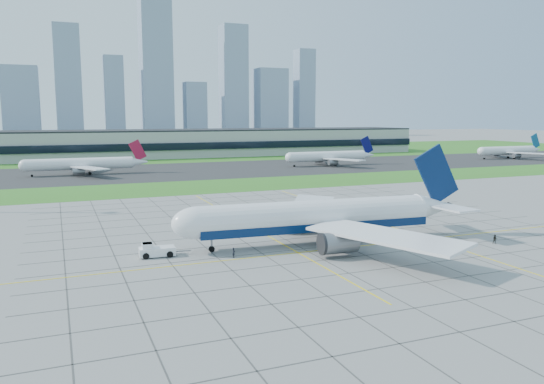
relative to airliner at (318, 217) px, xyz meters
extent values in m
plane|color=gray|center=(3.74, -2.81, -5.00)|extent=(1400.00, 1400.00, 0.00)
cube|color=#367421|center=(3.74, 87.19, -4.98)|extent=(700.00, 35.00, 0.04)
cube|color=#383838|center=(3.74, 142.19, -4.97)|extent=(700.00, 75.00, 0.04)
cube|color=#367421|center=(3.74, 252.19, -4.98)|extent=(700.00, 145.00, 0.04)
cube|color=#474744|center=(-44.26, 7.19, -4.99)|extent=(0.18, 130.00, 0.02)
cube|color=#474744|center=(-36.26, 7.19, -4.99)|extent=(0.18, 130.00, 0.02)
cube|color=#474744|center=(-28.26, 7.19, -4.99)|extent=(0.18, 130.00, 0.02)
cube|color=#474744|center=(-20.26, 7.19, -4.99)|extent=(0.18, 130.00, 0.02)
cube|color=#474744|center=(-12.26, 7.19, -4.99)|extent=(0.18, 130.00, 0.02)
cube|color=#474744|center=(-4.26, 7.19, -4.99)|extent=(0.18, 130.00, 0.02)
cube|color=#474744|center=(3.74, 7.19, -4.99)|extent=(0.18, 130.00, 0.02)
cube|color=#474744|center=(11.74, 7.19, -4.99)|extent=(0.18, 130.00, 0.02)
cube|color=#474744|center=(19.74, 7.19, -4.99)|extent=(0.18, 130.00, 0.02)
cube|color=#474744|center=(27.74, 7.19, -4.99)|extent=(0.18, 130.00, 0.02)
cube|color=#474744|center=(35.74, 7.19, -4.99)|extent=(0.18, 130.00, 0.02)
cube|color=#474744|center=(43.74, 7.19, -4.99)|extent=(0.18, 130.00, 0.02)
cube|color=#474744|center=(51.74, 7.19, -4.99)|extent=(0.18, 130.00, 0.02)
cube|color=#474744|center=(3.74, -42.81, -4.99)|extent=(110.00, 0.18, 0.02)
cube|color=#474744|center=(3.74, -34.81, -4.99)|extent=(110.00, 0.18, 0.02)
cube|color=#474744|center=(3.74, -26.81, -4.99)|extent=(110.00, 0.18, 0.02)
cube|color=#474744|center=(3.74, -18.81, -4.99)|extent=(110.00, 0.18, 0.02)
cube|color=#474744|center=(3.74, -10.81, -4.99)|extent=(110.00, 0.18, 0.02)
cube|color=#474744|center=(3.74, -2.81, -4.99)|extent=(110.00, 0.18, 0.02)
cube|color=#474744|center=(3.74, 5.19, -4.99)|extent=(110.00, 0.18, 0.02)
cube|color=#474744|center=(3.74, 13.19, -4.99)|extent=(110.00, 0.18, 0.02)
cube|color=#474744|center=(3.74, 21.19, -4.99)|extent=(110.00, 0.18, 0.02)
cube|color=#474744|center=(3.74, 29.19, -4.99)|extent=(110.00, 0.18, 0.02)
cube|color=#474744|center=(3.74, 37.19, -4.99)|extent=(110.00, 0.18, 0.02)
cube|color=#474744|center=(3.74, 45.19, -4.99)|extent=(110.00, 0.18, 0.02)
cube|color=#474744|center=(3.74, 53.19, -4.99)|extent=(110.00, 0.18, 0.02)
cube|color=#474744|center=(3.74, 61.19, -4.99)|extent=(110.00, 0.18, 0.02)
cube|color=yellow|center=(3.74, -4.81, -4.98)|extent=(120.00, 0.25, 0.03)
cube|color=yellow|center=(-6.26, 17.19, -4.98)|extent=(0.25, 100.00, 0.03)
cube|color=yellow|center=(21.74, 17.19, -4.98)|extent=(0.25, 100.00, 0.03)
cube|color=#B7B7B2|center=(43.74, 227.19, 2.50)|extent=(260.00, 42.00, 15.00)
cube|color=black|center=(43.74, 205.69, 2.00)|extent=(260.00, 1.00, 4.00)
cube|color=black|center=(43.74, 227.19, 10.40)|extent=(260.00, 42.00, 0.80)
cube|color=#8598AE|center=(-74.26, 517.19, 32.00)|extent=(35.00, 31.50, 74.00)
cube|color=#8598AE|center=(-28.26, 517.19, 54.00)|extent=(26.00, 23.40, 118.00)
cube|color=#8598AE|center=(17.74, 517.19, 39.00)|extent=(20.00, 18.00, 88.00)
cube|color=#8598AE|center=(63.74, 517.19, 70.00)|extent=(33.00, 29.70, 150.00)
cube|color=#8598AE|center=(106.74, 517.19, 26.00)|extent=(24.00, 21.60, 62.00)
cube|color=#8598AE|center=(153.74, 517.19, 59.00)|extent=(29.00, 26.10, 128.00)
cube|color=#8598AE|center=(199.74, 517.19, 35.00)|extent=(36.00, 32.40, 80.00)
cube|color=#8598AE|center=(245.74, 517.19, 47.50)|extent=(22.00, 19.80, 105.00)
cylinder|color=white|center=(-0.40, 0.03, 0.39)|extent=(44.62, 8.96, 5.78)
cube|color=#071D47|center=(-0.40, 0.03, -1.44)|extent=(44.59, 8.58, 1.54)
ellipsoid|color=white|center=(-22.50, 1.63, 0.39)|extent=(9.64, 6.43, 5.78)
cube|color=black|center=(-24.61, 1.78, 0.88)|extent=(2.34, 3.23, 0.58)
cone|color=white|center=(25.06, -1.81, 0.68)|extent=(8.08, 6.03, 5.49)
cube|color=#071D47|center=(25.54, -1.85, 7.14)|extent=(10.51, 1.24, 12.30)
cube|color=white|center=(6.48, 14.99, -0.57)|extent=(21.05, 27.69, 0.93)
cube|color=white|center=(4.26, -15.76, -0.57)|extent=(18.10, 28.27, 0.93)
cylinder|color=slate|center=(0.33, 10.12, -2.50)|extent=(6.51, 4.10, 3.66)
cylinder|color=slate|center=(-1.13, -10.06, -2.50)|extent=(6.51, 4.10, 3.66)
cylinder|color=gray|center=(-20.10, 1.45, -3.75)|extent=(0.37, 0.37, 2.50)
cylinder|color=black|center=(-20.10, 1.45, -4.47)|extent=(1.09, 0.56, 1.06)
cylinder|color=black|center=(4.63, 2.76, -4.37)|extent=(1.33, 1.24, 1.25)
cylinder|color=black|center=(4.18, -3.39, -4.37)|extent=(1.33, 1.24, 1.25)
cube|color=white|center=(-29.52, 2.10, -4.11)|extent=(6.14, 3.20, 1.39)
cube|color=white|center=(-31.10, 2.21, -3.11)|extent=(1.94, 2.31, 1.09)
cube|color=black|center=(-31.10, 2.21, -2.91)|extent=(1.73, 2.10, 0.70)
cube|color=gray|center=(-25.26, 1.79, -4.40)|extent=(2.98, 0.39, 0.18)
cylinder|color=black|center=(-31.40, 3.53, -4.45)|extent=(1.13, 0.57, 1.09)
cylinder|color=black|center=(-31.59, 0.95, -4.45)|extent=(1.13, 0.57, 1.09)
cylinder|color=black|center=(-27.44, 3.24, -4.45)|extent=(1.13, 0.57, 1.09)
cylinder|color=black|center=(-27.63, 0.67, -4.45)|extent=(1.13, 0.57, 1.09)
imported|color=black|center=(-17.69, -3.69, -4.12)|extent=(0.69, 0.76, 1.75)
imported|color=black|center=(30.64, -12.90, -4.12)|extent=(1.09, 1.04, 1.77)
cylinder|color=white|center=(-35.42, 141.29, -0.50)|extent=(41.16, 4.80, 4.80)
cube|color=#A01232|center=(-12.56, 141.29, 4.50)|extent=(7.46, 0.40, 9.15)
cube|color=white|center=(-32.57, 152.29, -1.30)|extent=(13.89, 20.66, 0.40)
cube|color=white|center=(-32.57, 130.29, -1.30)|extent=(13.89, 20.66, 0.40)
cylinder|color=black|center=(-31.99, 143.49, -4.50)|extent=(1.00, 1.00, 1.00)
cylinder|color=black|center=(-31.99, 139.09, -4.50)|extent=(1.00, 1.00, 1.00)
cylinder|color=white|center=(76.87, 139.46, -0.50)|extent=(39.62, 4.80, 4.80)
cube|color=#07084B|center=(98.88, 139.46, 4.50)|extent=(7.46, 0.40, 9.15)
cube|color=white|center=(79.62, 150.46, -1.30)|extent=(13.89, 20.66, 0.40)
cube|color=white|center=(79.62, 128.46, -1.30)|extent=(13.89, 20.66, 0.40)
cylinder|color=black|center=(80.17, 141.66, -4.50)|extent=(1.00, 1.00, 1.00)
cylinder|color=black|center=(80.17, 137.26, -4.50)|extent=(1.00, 1.00, 1.00)
cylinder|color=white|center=(191.24, 139.25, -0.50)|extent=(37.41, 4.80, 4.80)
cube|color=#0D4F7B|center=(212.02, 139.25, 4.50)|extent=(7.46, 0.40, 9.15)
cube|color=white|center=(193.84, 150.25, -1.30)|extent=(13.89, 20.66, 0.40)
cube|color=white|center=(193.84, 128.25, -1.30)|extent=(13.89, 20.66, 0.40)
cylinder|color=black|center=(194.36, 141.45, -4.50)|extent=(1.00, 1.00, 1.00)
cylinder|color=black|center=(194.36, 137.05, -4.50)|extent=(1.00, 1.00, 1.00)
camera|label=1|loc=(-44.68, -86.62, 18.72)|focal=35.00mm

